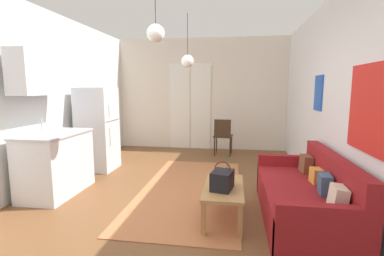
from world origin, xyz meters
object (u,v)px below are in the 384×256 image
couch (308,199)px  pendant_lamp_near (156,33)px  bamboo_vase (227,178)px  handbag (222,180)px  coffee_table (224,191)px  accent_chair (223,135)px  pendant_lamp_far (188,61)px  refrigerator (98,129)px

couch → pendant_lamp_near: (-1.87, 0.20, 1.98)m
bamboo_vase → handbag: bamboo_vase is taller
coffee_table → bamboo_vase: bearing=62.4°
couch → bamboo_vase: 0.98m
coffee_table → bamboo_vase: (0.04, 0.07, 0.14)m
bamboo_vase → coffee_table: bearing=-117.6°
pendant_lamp_near → accent_chair: bearing=75.8°
accent_chair → pendant_lamp_near: 3.49m
couch → coffee_table: size_ratio=2.03×
handbag → accent_chair: bearing=92.3°
handbag → accent_chair: accent_chair is taller
coffee_table → accent_chair: accent_chair is taller
coffee_table → handbag: bearing=-97.1°
bamboo_vase → pendant_lamp_far: size_ratio=0.43×
handbag → pendant_lamp_near: pendant_lamp_near is taller
coffee_table → bamboo_vase: size_ratio=2.47×
handbag → pendant_lamp_far: 2.40m
coffee_table → pendant_lamp_far: 2.44m
pendant_lamp_near → refrigerator: bearing=137.9°
coffee_table → refrigerator: (-2.48, 1.73, 0.44)m
accent_chair → pendant_lamp_far: pendant_lamp_far is taller
couch → refrigerator: size_ratio=1.22×
coffee_table → accent_chair: 3.23m
couch → accent_chair: 3.34m
refrigerator → accent_chair: bearing=32.7°
pendant_lamp_near → coffee_table: bearing=-18.4°
coffee_table → refrigerator: bearing=145.0°
couch → pendant_lamp_far: bearing=138.0°
handbag → couch: bearing=11.3°
bamboo_vase → refrigerator: 3.03m
handbag → refrigerator: 3.08m
pendant_lamp_near → handbag: bearing=-24.7°
couch → pendant_lamp_far: pendant_lamp_far is taller
accent_chair → bamboo_vase: bearing=97.3°
couch → pendant_lamp_far: size_ratio=2.14×
couch → accent_chair: size_ratio=2.24×
bamboo_vase → refrigerator: (-2.51, 1.66, 0.30)m
refrigerator → pendant_lamp_near: (1.59, -1.44, 1.46)m
couch → pendant_lamp_near: pendant_lamp_near is taller
pendant_lamp_far → bamboo_vase: bearing=-64.4°
coffee_table → refrigerator: refrigerator is taller
pendant_lamp_far → coffee_table: bearing=-66.4°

